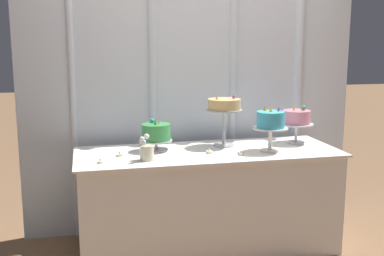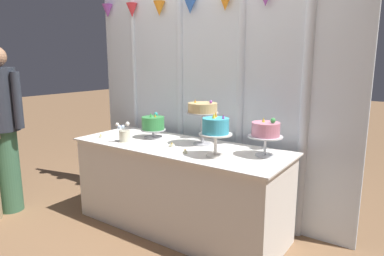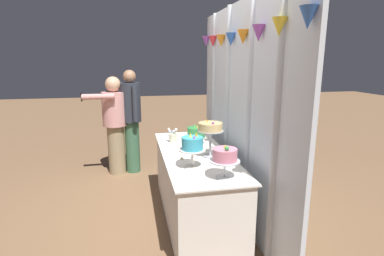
{
  "view_description": "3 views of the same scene",
  "coord_description": "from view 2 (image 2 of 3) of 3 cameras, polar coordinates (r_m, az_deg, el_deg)",
  "views": [
    {
      "loc": [
        -0.89,
        -3.27,
        1.61
      ],
      "look_at": [
        -0.14,
        0.02,
        0.98
      ],
      "focal_mm": 44.56,
      "sensor_mm": 36.0,
      "label": 1
    },
    {
      "loc": [
        1.75,
        -2.23,
        1.52
      ],
      "look_at": [
        0.13,
        0.12,
        0.95
      ],
      "focal_mm": 31.9,
      "sensor_mm": 36.0,
      "label": 2
    },
    {
      "loc": [
        3.15,
        -0.57,
        1.81
      ],
      "look_at": [
        -0.17,
        0.1,
        1.03
      ],
      "focal_mm": 28.17,
      "sensor_mm": 36.0,
      "label": 3
    }
  ],
  "objects": [
    {
      "name": "tealight_near_right",
      "position": [
        2.95,
        -3.4,
        -2.93
      ],
      "size": [
        0.05,
        0.05,
        0.04
      ],
      "color": "beige",
      "rests_on": "cake_table"
    },
    {
      "name": "cake_display_rightmost",
      "position": [
        2.69,
        12.21,
        -0.53
      ],
      "size": [
        0.27,
        0.27,
        0.31
      ],
      "color": "silver",
      "rests_on": "cake_table"
    },
    {
      "name": "tealight_far_right",
      "position": [
        2.75,
        -1.17,
        -4.01
      ],
      "size": [
        0.04,
        0.04,
        0.03
      ],
      "color": "beige",
      "rests_on": "cake_table"
    },
    {
      "name": "guest_man_dark_suit",
      "position": [
        3.82,
        -29.07,
        0.68
      ],
      "size": [
        0.46,
        0.4,
        1.65
      ],
      "color": "#3D6B4C",
      "rests_on": "ground_plane"
    },
    {
      "name": "cake_table",
      "position": [
        3.13,
        -2.2,
        -9.81
      ],
      "size": [
        1.97,
        0.73,
        0.78
      ],
      "color": "white",
      "rests_on": "ground_plane"
    },
    {
      "name": "cake_display_midright",
      "position": [
        2.62,
        3.97,
        -0.02
      ],
      "size": [
        0.26,
        0.26,
        0.34
      ],
      "color": "silver",
      "rests_on": "cake_table"
    },
    {
      "name": "tealight_far_left",
      "position": [
        3.42,
        -14.99,
        -1.37
      ],
      "size": [
        0.04,
        0.04,
        0.03
      ],
      "color": "beige",
      "rests_on": "cake_table"
    },
    {
      "name": "ground_plane",
      "position": [
        3.22,
        -3.25,
        -16.84
      ],
      "size": [
        24.0,
        24.0,
        0.0
      ],
      "primitive_type": "plane",
      "color": "#846042"
    },
    {
      "name": "flower_vase",
      "position": [
        3.18,
        -11.28,
        -1.04
      ],
      "size": [
        0.1,
        0.12,
        0.18
      ],
      "color": "beige",
      "rests_on": "cake_table"
    },
    {
      "name": "cake_display_midleft",
      "position": [
        2.97,
        1.77,
        2.95
      ],
      "size": [
        0.28,
        0.28,
        0.4
      ],
      "color": "#B2B2B7",
      "rests_on": "cake_table"
    },
    {
      "name": "draped_curtain",
      "position": [
        3.33,
        3.23,
        6.59
      ],
      "size": [
        2.83,
        0.14,
        2.41
      ],
      "color": "silver",
      "rests_on": "ground_plane"
    },
    {
      "name": "tealight_near_left",
      "position": [
        3.42,
        -11.34,
        -1.17
      ],
      "size": [
        0.05,
        0.05,
        0.03
      ],
      "color": "beige",
      "rests_on": "cake_table"
    },
    {
      "name": "cake_display_leftmost",
      "position": [
        3.29,
        -6.53,
        0.61
      ],
      "size": [
        0.24,
        0.24,
        0.25
      ],
      "color": "#B2B2B7",
      "rests_on": "cake_table"
    }
  ]
}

